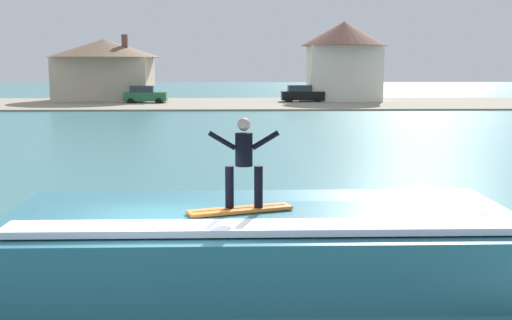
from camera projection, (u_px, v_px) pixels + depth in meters
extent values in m
plane|color=teal|center=(162.00, 294.00, 11.28)|extent=(260.00, 260.00, 0.00)
cube|color=teal|center=(262.00, 243.00, 12.33)|extent=(9.83, 4.52, 1.20)
cube|color=teal|center=(263.00, 217.00, 11.68)|extent=(8.35, 2.03, 0.13)
cube|color=white|center=(265.00, 228.00, 10.78)|extent=(8.84, 0.81, 0.12)
cube|color=orange|center=(240.00, 210.00, 11.71)|extent=(1.99, 1.03, 0.06)
cube|color=black|center=(240.00, 208.00, 11.71)|extent=(1.72, 0.63, 0.01)
cylinder|color=black|center=(230.00, 187.00, 11.69)|extent=(0.16, 0.16, 0.78)
cylinder|color=black|center=(258.00, 187.00, 11.70)|extent=(0.16, 0.16, 0.78)
cylinder|color=black|center=(244.00, 149.00, 11.59)|extent=(0.32, 0.32, 0.62)
sphere|color=tan|center=(244.00, 124.00, 11.52)|extent=(0.24, 0.24, 0.24)
cylinder|color=black|center=(222.00, 140.00, 11.55)|extent=(0.52, 0.10, 0.37)
cylinder|color=black|center=(265.00, 140.00, 11.58)|extent=(0.52, 0.10, 0.37)
cube|color=gray|center=(224.00, 104.00, 63.79)|extent=(120.00, 18.53, 0.16)
cube|color=#23663D|center=(146.00, 97.00, 63.96)|extent=(4.28, 1.74, 0.90)
cube|color=#262D38|center=(142.00, 89.00, 63.83)|extent=(2.35, 1.57, 0.64)
cylinder|color=black|center=(161.00, 100.00, 64.98)|extent=(0.64, 0.22, 0.64)
cylinder|color=black|center=(159.00, 102.00, 63.15)|extent=(0.64, 0.22, 0.64)
cylinder|color=black|center=(134.00, 101.00, 64.89)|extent=(0.64, 0.22, 0.64)
cylinder|color=black|center=(131.00, 102.00, 63.07)|extent=(0.64, 0.22, 0.64)
cube|color=black|center=(303.00, 96.00, 65.71)|extent=(4.42, 1.91, 0.90)
cube|color=#262D38|center=(299.00, 88.00, 65.58)|extent=(2.43, 1.72, 0.64)
cylinder|color=black|center=(315.00, 99.00, 66.81)|extent=(0.64, 0.22, 0.64)
cylinder|color=black|center=(318.00, 101.00, 64.83)|extent=(0.64, 0.22, 0.64)
cylinder|color=black|center=(288.00, 100.00, 66.73)|extent=(0.64, 0.22, 0.64)
cylinder|color=black|center=(290.00, 101.00, 64.74)|extent=(0.64, 0.22, 0.64)
cube|color=beige|center=(105.00, 79.00, 68.78)|extent=(9.84, 7.67, 4.74)
cone|color=brown|center=(104.00, 48.00, 68.27)|extent=(12.20, 12.20, 1.95)
cube|color=brown|center=(125.00, 43.00, 67.13)|extent=(0.60, 0.60, 1.80)
cube|color=silver|center=(343.00, 74.00, 67.65)|extent=(7.42, 5.57, 5.93)
cone|color=brown|center=(344.00, 34.00, 67.01)|extent=(9.20, 9.20, 2.54)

